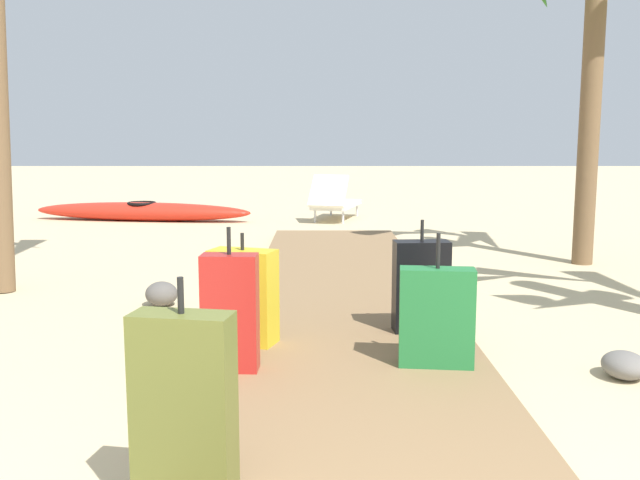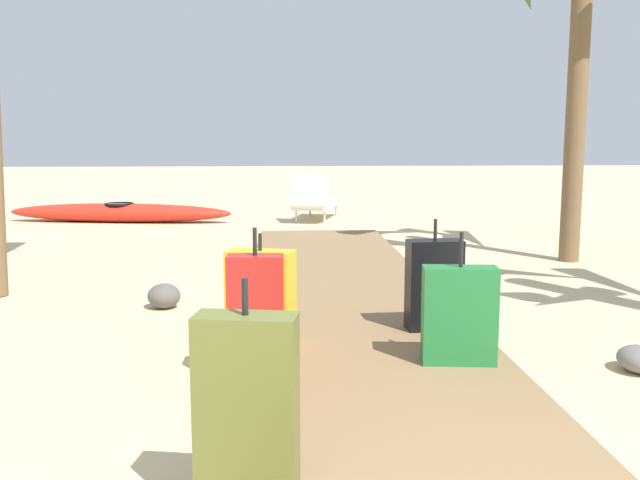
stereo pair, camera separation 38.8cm
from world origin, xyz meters
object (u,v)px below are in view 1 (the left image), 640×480
suitcase_red (234,312)px  suitcase_olive (187,405)px  kayak (146,211)px  lounge_chair (338,201)px  suitcase_green (440,317)px  suitcase_black (424,286)px  suitcase_yellow (247,296)px

suitcase_red → suitcase_olive: size_ratio=1.00×
kayak → suitcase_olive: bearing=-75.0°
lounge_chair → suitcase_olive: bearing=-94.6°
suitcase_olive → kayak: bearing=105.0°
suitcase_green → suitcase_red: 1.21m
suitcase_red → suitcase_green: bearing=3.9°
suitcase_red → kayak: suitcase_red is taller
suitcase_black → suitcase_yellow: 1.24m
suitcase_green → suitcase_olive: (-1.20, -1.53, 0.06)m
suitcase_black → lounge_chair: 7.26m
suitcase_red → suitcase_black: 1.48m
suitcase_green → suitcase_yellow: (-1.19, 0.47, 0.02)m
suitcase_green → kayak: (-3.75, 7.95, -0.21)m
kayak → suitcase_black: bearing=-62.4°
suitcase_green → suitcase_black: (0.01, 0.75, 0.02)m
suitcase_olive → suitcase_yellow: 2.00m
suitcase_yellow → kayak: (-2.55, 7.49, -0.23)m
suitcase_green → suitcase_red: bearing=-176.1°
lounge_chair → suitcase_red: bearing=-95.5°
suitcase_olive → kayak: size_ratio=0.22×
suitcase_black → suitcase_green: bearing=-91.1°
suitcase_yellow → lounge_chair: suitcase_yellow is taller
suitcase_red → suitcase_black: size_ratio=1.07×
suitcase_red → lounge_chair: bearing=84.5°
suitcase_yellow → lounge_chair: bearing=84.2°
suitcase_black → kayak: suitcase_black is taller
suitcase_black → suitcase_olive: bearing=-118.0°
lounge_chair → kayak: (-3.31, -0.04, -0.17)m
suitcase_olive → kayak: 9.82m
suitcase_green → lounge_chair: size_ratio=0.49×
suitcase_yellow → lounge_chair: size_ratio=0.45×
suitcase_yellow → suitcase_red: bearing=-91.6°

